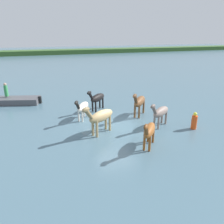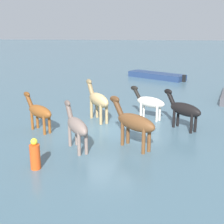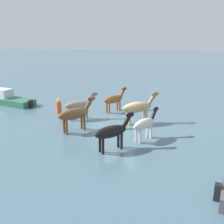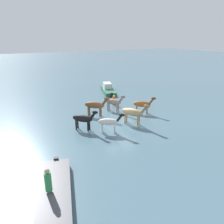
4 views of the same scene
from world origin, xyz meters
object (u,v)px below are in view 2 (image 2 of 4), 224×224
object	(u,v)px
horse_lead	(149,102)
horse_pinto_flank	(77,126)
boat_tender_starboard	(157,76)
horse_chestnut_trailing	(134,122)
buoy_channel_marker	(35,155)
horse_dun_straggler	(184,109)
horse_mid_herd	(98,100)
horse_dark_mare	(39,111)

from	to	relation	value
horse_lead	horse_pinto_flank	bearing A→B (deg)	91.12
horse_lead	boat_tender_starboard	world-z (taller)	horse_lead
horse_chestnut_trailing	buoy_channel_marker	distance (m)	4.12
horse_lead	boat_tender_starboard	bearing A→B (deg)	-59.67
horse_chestnut_trailing	horse_dun_straggler	distance (m)	3.46
horse_pinto_flank	horse_lead	bearing A→B (deg)	-65.20
horse_mid_herd	horse_lead	world-z (taller)	horse_mid_herd
horse_dark_mare	horse_pinto_flank	world-z (taller)	horse_pinto_flank
horse_mid_herd	horse_dun_straggler	world-z (taller)	horse_mid_herd
horse_dun_straggler	boat_tender_starboard	bearing A→B (deg)	-39.21
horse_dark_mare	horse_dun_straggler	bearing A→B (deg)	-132.44
horse_chestnut_trailing	buoy_channel_marker	xyz separation A→B (m)	(2.30, -3.36, -0.59)
buoy_channel_marker	boat_tender_starboard	bearing A→B (deg)	166.04
horse_dun_straggler	horse_chestnut_trailing	bearing A→B (deg)	96.49
horse_pinto_flank	buoy_channel_marker	bearing A→B (deg)	118.12
boat_tender_starboard	buoy_channel_marker	world-z (taller)	buoy_channel_marker
buoy_channel_marker	horse_chestnut_trailing	bearing A→B (deg)	124.40
horse_lead	horse_dun_straggler	distance (m)	2.24
boat_tender_starboard	buoy_channel_marker	distance (m)	20.31
horse_chestnut_trailing	horse_dark_mare	world-z (taller)	horse_chestnut_trailing
horse_chestnut_trailing	boat_tender_starboard	size ratio (longest dim) A/B	0.39
horse_pinto_flank	buoy_channel_marker	xyz separation A→B (m)	(1.90, -1.08, -0.49)
horse_dark_mare	horse_chestnut_trailing	bearing A→B (deg)	-160.30
horse_chestnut_trailing	horse_pinto_flank	distance (m)	2.32
boat_tender_starboard	horse_mid_herd	bearing A→B (deg)	110.02
horse_chestnut_trailing	horse_dun_straggler	xyz separation A→B (m)	(-2.60, 2.29, -0.10)
horse_pinto_flank	horse_dun_straggler	world-z (taller)	horse_pinto_flank
horse_chestnut_trailing	boat_tender_starboard	distance (m)	17.50
horse_chestnut_trailing	horse_pinto_flank	xyz separation A→B (m)	(0.41, -2.28, -0.10)
horse_dark_mare	boat_tender_starboard	distance (m)	16.92
horse_chestnut_trailing	horse_mid_herd	size ratio (longest dim) A/B	0.89
buoy_channel_marker	horse_dark_mare	bearing A→B (deg)	-163.46
horse_lead	buoy_channel_marker	xyz separation A→B (m)	(6.43, -4.02, -0.42)
horse_lead	horse_dun_straggler	size ratio (longest dim) A/B	1.01
horse_chestnut_trailing	buoy_channel_marker	size ratio (longest dim) A/B	1.89
horse_lead	horse_mid_herd	bearing A→B (deg)	45.30
horse_dun_straggler	horse_pinto_flank	bearing A→B (deg)	81.19
horse_chestnut_trailing	boat_tender_starboard	xyz separation A→B (m)	(-17.40, 1.54, -0.91)
horse_dark_mare	horse_pinto_flank	bearing A→B (deg)	177.34
horse_dark_mare	buoy_channel_marker	xyz separation A→B (m)	(3.93, 1.17, -0.45)
horse_dark_mare	buoy_channel_marker	size ratio (longest dim) A/B	1.72
horse_dun_straggler	horse_dark_mare	bearing A→B (deg)	55.94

